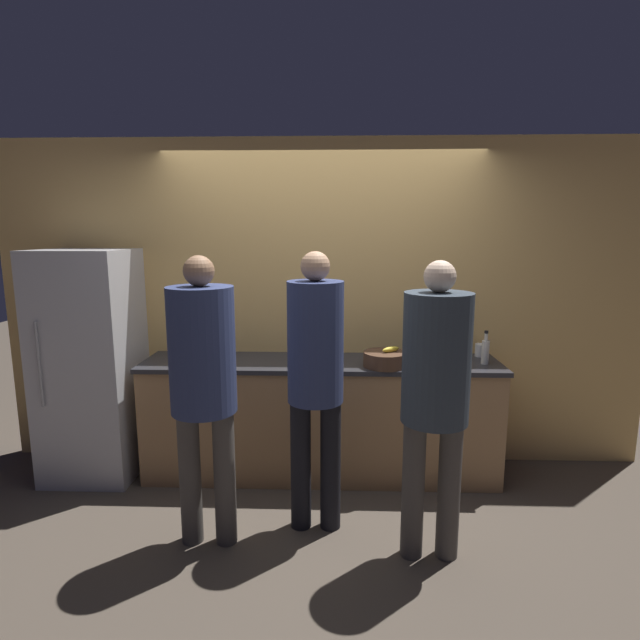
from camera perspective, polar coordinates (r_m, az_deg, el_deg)
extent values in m
plane|color=#4C4238|center=(3.85, -0.07, -19.23)|extent=(14.00, 14.00, 0.00)
cube|color=#E0B266|center=(4.03, 0.24, 1.74)|extent=(5.20, 0.06, 2.60)
cube|color=#9E754C|center=(3.97, 0.10, -11.27)|extent=(2.68, 0.58, 0.88)
cube|color=#28282D|center=(3.83, 0.11, -4.89)|extent=(2.71, 0.61, 0.03)
cube|color=#B7B7BC|center=(4.23, -24.65, -4.65)|extent=(0.67, 0.64, 1.75)
cylinder|color=#99999E|center=(4.02, -29.43, -4.47)|extent=(0.02, 0.02, 0.61)
cylinder|color=#4C4742|center=(3.25, -14.62, -16.96)|extent=(0.13, 0.13, 0.84)
cylinder|color=#4C4742|center=(3.20, -10.83, -17.26)|extent=(0.13, 0.13, 0.84)
cylinder|color=navy|center=(2.96, -13.33, -3.36)|extent=(0.38, 0.38, 0.74)
sphere|color=#936B4C|center=(2.89, -13.69, 5.47)|extent=(0.18, 0.18, 0.18)
cylinder|color=black|center=(3.30, -2.22, -16.17)|extent=(0.13, 0.13, 0.85)
cylinder|color=black|center=(3.29, 1.21, -16.23)|extent=(0.13, 0.13, 0.85)
cylinder|color=navy|center=(3.03, -0.53, -2.55)|extent=(0.34, 0.34, 0.74)
sphere|color=tan|center=(2.96, -0.54, 6.17)|extent=(0.18, 0.18, 0.18)
cylinder|color=#4C4742|center=(3.09, 10.59, -18.46)|extent=(0.13, 0.13, 0.83)
cylinder|color=#4C4742|center=(3.12, 14.53, -18.26)|extent=(0.13, 0.13, 0.83)
cylinder|color=#333D47|center=(2.82, 13.17, -4.27)|extent=(0.38, 0.38, 0.73)
sphere|color=beige|center=(2.75, 13.54, 4.87)|extent=(0.17, 0.17, 0.17)
cylinder|color=#4C3323|center=(3.67, 7.45, -4.47)|extent=(0.32, 0.32, 0.11)
ellipsoid|color=yellow|center=(3.66, 8.09, -3.34)|extent=(0.15, 0.12, 0.04)
cylinder|color=silver|center=(3.86, 0.09, -3.50)|extent=(0.11, 0.11, 0.13)
cylinder|color=#99754C|center=(3.84, -0.09, -1.80)|extent=(0.01, 0.06, 0.26)
cylinder|color=#99754C|center=(3.84, 0.25, -1.78)|extent=(0.03, 0.05, 0.26)
cylinder|color=#99754C|center=(3.83, 0.09, -1.84)|extent=(0.05, 0.01, 0.26)
cylinder|color=#236033|center=(3.75, 13.05, -4.26)|extent=(0.05, 0.05, 0.12)
cylinder|color=#236033|center=(3.73, 13.10, -3.10)|extent=(0.02, 0.02, 0.04)
cylinder|color=black|center=(3.73, 13.11, -2.72)|extent=(0.03, 0.03, 0.01)
cylinder|color=silver|center=(3.91, 18.36, -3.52)|extent=(0.06, 0.06, 0.18)
cylinder|color=silver|center=(3.88, 18.46, -1.86)|extent=(0.03, 0.03, 0.06)
cylinder|color=black|center=(3.87, 18.49, -1.31)|extent=(0.03, 0.03, 0.02)
cylinder|color=white|center=(4.13, 17.85, -3.30)|extent=(0.08, 0.08, 0.10)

